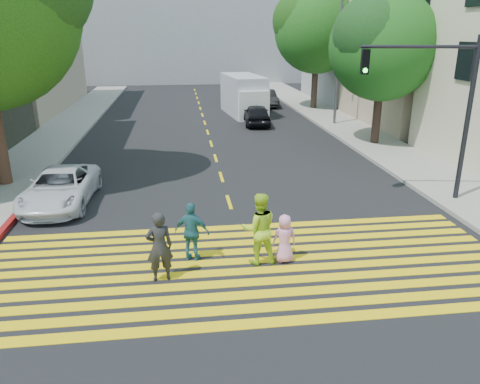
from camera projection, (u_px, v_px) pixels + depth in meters
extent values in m
plane|color=black|center=(257.00, 292.00, 10.69)|extent=(120.00, 120.00, 0.00)
cube|color=gray|center=(73.00, 122.00, 30.26)|extent=(3.00, 40.00, 0.15)
cube|color=gray|center=(365.00, 138.00, 25.75)|extent=(3.00, 60.00, 0.15)
cube|color=maroon|center=(22.00, 209.00, 15.46)|extent=(0.20, 8.00, 0.16)
cube|color=yellow|center=(266.00, 323.00, 9.56)|extent=(13.40, 0.35, 0.01)
cube|color=yellow|center=(262.00, 308.00, 10.08)|extent=(13.40, 0.35, 0.01)
cube|color=yellow|center=(257.00, 294.00, 10.59)|extent=(13.40, 0.35, 0.01)
cube|color=yellow|center=(254.00, 282.00, 11.11)|extent=(13.40, 0.35, 0.01)
cube|color=yellow|center=(250.00, 271.00, 11.63)|extent=(13.40, 0.35, 0.01)
cube|color=yellow|center=(247.00, 261.00, 12.14)|extent=(13.40, 0.35, 0.01)
cube|color=yellow|center=(244.00, 251.00, 12.66)|extent=(13.40, 0.35, 0.01)
cube|color=yellow|center=(242.00, 243.00, 13.17)|extent=(13.40, 0.35, 0.01)
cube|color=yellow|center=(239.00, 235.00, 13.69)|extent=(13.40, 0.35, 0.01)
cube|color=yellow|center=(237.00, 227.00, 14.20)|extent=(13.40, 0.35, 0.01)
cube|color=yellow|center=(229.00, 202.00, 16.31)|extent=(0.12, 1.40, 0.01)
cube|color=yellow|center=(221.00, 177.00, 19.13)|extent=(0.12, 1.40, 0.01)
cube|color=yellow|center=(216.00, 158.00, 21.94)|extent=(0.12, 1.40, 0.01)
cube|color=yellow|center=(211.00, 144.00, 24.75)|extent=(0.12, 1.40, 0.01)
cube|color=yellow|center=(208.00, 132.00, 27.56)|extent=(0.12, 1.40, 0.01)
cube|color=yellow|center=(205.00, 123.00, 30.38)|extent=(0.12, 1.40, 0.01)
cube|color=yellow|center=(202.00, 115.00, 33.19)|extent=(0.12, 1.40, 0.01)
cube|color=yellow|center=(200.00, 108.00, 36.00)|extent=(0.12, 1.40, 0.01)
cube|color=yellow|center=(199.00, 103.00, 38.81)|extent=(0.12, 1.40, 0.01)
cube|color=yellow|center=(197.00, 98.00, 41.62)|extent=(0.12, 1.40, 0.01)
cube|color=yellow|center=(196.00, 94.00, 44.44)|extent=(0.12, 1.40, 0.01)
cube|color=yellow|center=(195.00, 90.00, 47.25)|extent=(0.12, 1.40, 0.01)
cube|color=tan|center=(449.00, 42.00, 28.68)|extent=(10.00, 10.00, 10.00)
cube|color=gray|center=(377.00, 39.00, 38.99)|extent=(10.00, 10.00, 10.00)
cube|color=gray|center=(190.00, 28.00, 53.73)|extent=(30.00, 8.00, 12.00)
cylinder|color=black|center=(377.00, 118.00, 23.99)|extent=(0.52, 0.52, 2.82)
sphere|color=#145A1E|center=(383.00, 46.00, 22.84)|extent=(6.66, 6.66, 5.31)
sphere|color=#154308|center=(398.00, 29.00, 23.25)|extent=(5.00, 5.00, 3.98)
sphere|color=black|center=(372.00, 35.00, 22.13)|extent=(4.66, 4.66, 3.72)
cylinder|color=black|center=(314.00, 88.00, 35.03)|extent=(0.54, 0.54, 3.25)
sphere|color=black|center=(317.00, 30.00, 33.69)|extent=(7.33, 7.33, 6.19)
sphere|color=black|center=(335.00, 16.00, 33.59)|extent=(5.50, 5.50, 4.64)
sphere|color=#1E430F|center=(303.00, 21.00, 33.38)|extent=(5.13, 5.13, 4.33)
imported|color=#262627|center=(159.00, 247.00, 10.97)|extent=(0.69, 0.51, 1.73)
imported|color=#B1E02A|center=(259.00, 228.00, 11.79)|extent=(0.93, 0.74, 1.88)
imported|color=#E98FC9|center=(284.00, 238.00, 11.93)|extent=(0.66, 0.46, 1.28)
imported|color=#296A76|center=(192.00, 232.00, 11.95)|extent=(1.00, 0.68, 1.58)
imported|color=silver|center=(60.00, 187.00, 15.91)|extent=(2.20, 4.48, 1.22)
imported|color=black|center=(257.00, 114.00, 29.52)|extent=(1.83, 3.95, 1.31)
imported|color=gray|center=(240.00, 91.00, 40.92)|extent=(1.82, 4.37, 1.26)
imported|color=black|center=(266.00, 98.00, 36.87)|extent=(1.39, 3.83, 1.26)
cube|color=#B1B1C1|center=(243.00, 95.00, 33.17)|extent=(2.77, 5.63, 2.71)
cube|color=white|center=(252.00, 105.00, 31.11)|extent=(2.19, 1.53, 1.95)
cylinder|color=#272727|center=(238.00, 114.00, 31.50)|extent=(0.36, 0.78, 0.76)
cylinder|color=black|center=(263.00, 113.00, 31.90)|extent=(0.36, 0.78, 0.76)
cylinder|color=black|center=(226.00, 105.00, 35.08)|extent=(0.36, 0.78, 0.76)
cylinder|color=black|center=(248.00, 104.00, 35.48)|extent=(0.36, 0.78, 0.76)
cylinder|color=black|center=(467.00, 123.00, 15.46)|extent=(0.19, 0.19, 5.56)
cylinder|color=black|center=(420.00, 47.00, 14.74)|extent=(3.67, 0.71, 0.11)
cube|color=black|center=(365.00, 62.00, 14.95)|extent=(0.28, 0.28, 0.78)
sphere|color=#2AE83E|center=(365.00, 70.00, 14.91)|extent=(0.17, 0.17, 0.15)
cylinder|color=#535457|center=(339.00, 48.00, 28.01)|extent=(0.18, 0.18, 9.39)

